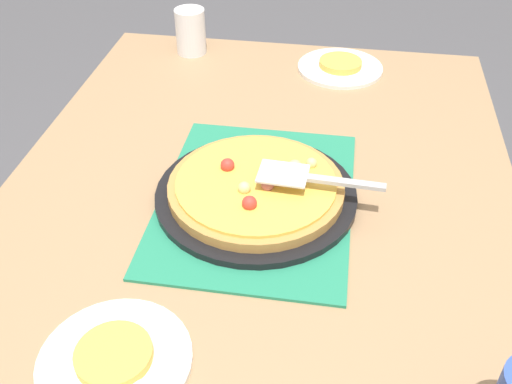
{
  "coord_description": "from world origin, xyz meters",
  "views": [
    {
      "loc": [
        0.86,
        0.14,
        1.46
      ],
      "look_at": [
        0.0,
        0.0,
        0.77
      ],
      "focal_mm": 41.47,
      "sensor_mm": 36.0,
      "label": 1
    }
  ],
  "objects": [
    {
      "name": "plate_far_right",
      "position": [
        -0.57,
        0.13,
        0.76
      ],
      "size": [
        0.22,
        0.22,
        0.01
      ],
      "primitive_type": "cylinder",
      "color": "white",
      "rests_on": "dining_table"
    },
    {
      "name": "served_slice_right",
      "position": [
        -0.57,
        0.13,
        0.77
      ],
      "size": [
        0.11,
        0.11,
        0.02
      ],
      "primitive_type": "cylinder",
      "color": "#EAB747",
      "rests_on": "plate_far_right"
    },
    {
      "name": "pizza_pan",
      "position": [
        0.0,
        0.0,
        0.76
      ],
      "size": [
        0.38,
        0.38,
        0.01
      ],
      "primitive_type": "cylinder",
      "color": "black",
      "rests_on": "placemat"
    },
    {
      "name": "served_slice_left",
      "position": [
        0.39,
        -0.14,
        0.77
      ],
      "size": [
        0.11,
        0.11,
        0.02
      ],
      "primitive_type": "cylinder",
      "color": "#EAB747",
      "rests_on": "plate_near_left"
    },
    {
      "name": "plate_near_left",
      "position": [
        0.39,
        -0.14,
        0.76
      ],
      "size": [
        0.22,
        0.22,
        0.01
      ],
      "primitive_type": "cylinder",
      "color": "white",
      "rests_on": "dining_table"
    },
    {
      "name": "cup_near",
      "position": [
        -0.61,
        -0.27,
        0.81
      ],
      "size": [
        0.08,
        0.08,
        0.12
      ],
      "primitive_type": "cylinder",
      "color": "white",
      "rests_on": "dining_table"
    },
    {
      "name": "placemat",
      "position": [
        0.0,
        0.0,
        0.75
      ],
      "size": [
        0.48,
        0.36,
        0.01
      ],
      "primitive_type": "cube",
      "color": "#237F5B",
      "rests_on": "dining_table"
    },
    {
      "name": "dining_table",
      "position": [
        0.0,
        0.0,
        0.64
      ],
      "size": [
        1.4,
        1.0,
        0.75
      ],
      "color": "#9E7A56",
      "rests_on": "ground_plane"
    },
    {
      "name": "pizza",
      "position": [
        -0.0,
        0.0,
        0.78
      ],
      "size": [
        0.33,
        0.33,
        0.05
      ],
      "color": "#B78442",
      "rests_on": "pizza_pan"
    },
    {
      "name": "pizza_server",
      "position": [
        0.01,
        0.1,
        0.82
      ],
      "size": [
        0.07,
        0.23,
        0.01
      ],
      "color": "silver",
      "rests_on": "pizza"
    }
  ]
}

